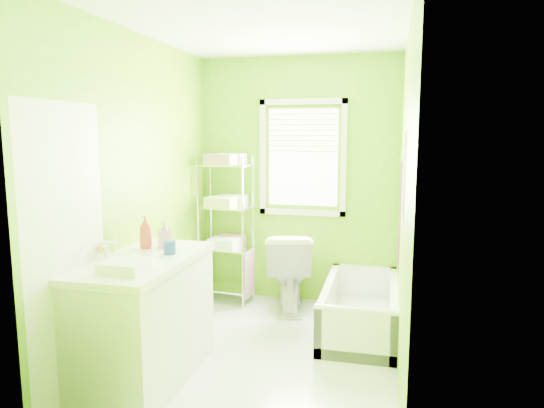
% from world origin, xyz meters
% --- Properties ---
extents(ground, '(2.90, 2.90, 0.00)m').
position_xyz_m(ground, '(0.00, 0.00, 0.00)').
color(ground, silver).
rests_on(ground, ground).
extents(room_envelope, '(2.14, 2.94, 2.62)m').
position_xyz_m(room_envelope, '(0.00, 0.00, 1.55)').
color(room_envelope, '#6BAA08').
rests_on(room_envelope, ground).
extents(window, '(0.92, 0.05, 1.22)m').
position_xyz_m(window, '(0.05, 1.42, 1.61)').
color(window, white).
rests_on(window, ground).
extents(door, '(0.09, 0.80, 2.00)m').
position_xyz_m(door, '(-1.04, -1.00, 1.00)').
color(door, white).
rests_on(door, ground).
extents(right_wall_decor, '(0.04, 1.48, 1.17)m').
position_xyz_m(right_wall_decor, '(1.04, -0.02, 1.32)').
color(right_wall_decor, '#430719').
rests_on(right_wall_decor, ground).
extents(bathtub, '(0.66, 1.41, 0.46)m').
position_xyz_m(bathtub, '(0.72, 0.71, 0.14)').
color(bathtub, white).
rests_on(bathtub, ground).
extents(toilet, '(0.61, 0.88, 0.82)m').
position_xyz_m(toilet, '(-0.03, 1.13, 0.41)').
color(toilet, white).
rests_on(toilet, ground).
extents(vanity, '(0.63, 1.23, 1.17)m').
position_xyz_m(vanity, '(-0.75, -0.57, 0.49)').
color(vanity, silver).
rests_on(vanity, ground).
extents(wire_shelf_unit, '(0.56, 0.45, 1.59)m').
position_xyz_m(wire_shelf_unit, '(-0.71, 1.20, 0.97)').
color(wire_shelf_unit, silver).
rests_on(wire_shelf_unit, ground).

